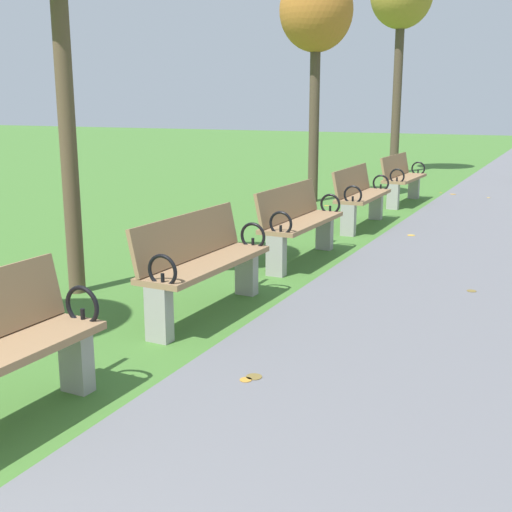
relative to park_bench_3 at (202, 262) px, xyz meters
The scene contains 6 objects.
park_bench_3 is the anchor object (origin of this frame).
park_bench_4 2.26m from the park_bench_3, 90.00° to the left, with size 0.49×1.61×0.90m.
park_bench_5 4.72m from the park_bench_3, 90.00° to the left, with size 0.49×1.61×0.90m.
park_bench_6 7.34m from the park_bench_3, 90.00° to the left, with size 0.51×1.61×0.90m.
tree_4 7.62m from the park_bench_3, 103.00° to the left, with size 1.33×1.33×4.19m.
scattered_leaves 0.59m from the park_bench_3, 72.58° to the left, with size 4.82×16.08×0.02m.
Camera 1 is at (2.38, 0.09, 1.86)m, focal length 46.27 mm.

